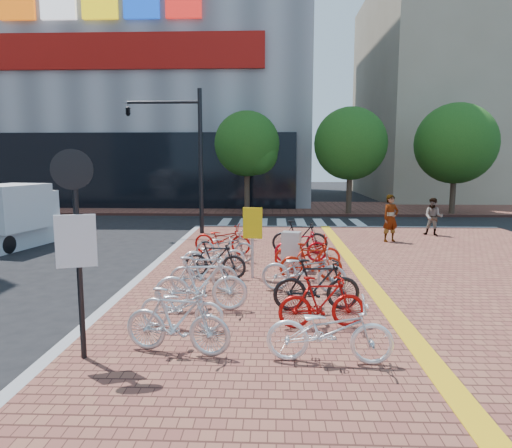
{
  "coord_description": "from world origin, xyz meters",
  "views": [
    {
      "loc": [
        -0.45,
        -9.41,
        3.25
      ],
      "look_at": [
        -0.97,
        4.48,
        1.3
      ],
      "focal_mm": 32.0,
      "sensor_mm": 36.0,
      "label": 1
    }
  ],
  "objects_px": {
    "bike_8": "(329,330)",
    "pedestrian_b": "(433,217)",
    "pedestrian_a": "(391,218)",
    "traffic_light_pole": "(167,135)",
    "bike_14": "(301,246)",
    "bike_3": "(204,272)",
    "notice_sign": "(76,230)",
    "bike_0": "(177,321)",
    "bike_7": "(222,239)",
    "bike_5": "(214,255)",
    "bike_6": "(225,246)",
    "bike_1": "(182,306)",
    "box_truck": "(16,217)",
    "bike_12": "(311,262)",
    "bike_13": "(307,252)",
    "bike_2": "(201,284)",
    "yellow_sign": "(252,229)",
    "bike_10": "(317,285)",
    "bike_4": "(215,260)",
    "bike_9": "(322,302)",
    "bike_11": "(304,270)",
    "utility_box": "(291,251)",
    "bike_15": "(300,237)"
  },
  "relations": [
    {
      "from": "bike_8",
      "to": "pedestrian_b",
      "type": "bearing_deg",
      "value": -21.15
    },
    {
      "from": "pedestrian_a",
      "to": "traffic_light_pole",
      "type": "bearing_deg",
      "value": 147.24
    },
    {
      "from": "bike_8",
      "to": "bike_14",
      "type": "distance_m",
      "value": 7.01
    },
    {
      "from": "bike_3",
      "to": "notice_sign",
      "type": "distance_m",
      "value": 4.27
    },
    {
      "from": "bike_0",
      "to": "bike_7",
      "type": "bearing_deg",
      "value": 12.82
    },
    {
      "from": "bike_5",
      "to": "bike_6",
      "type": "distance_m",
      "value": 1.19
    },
    {
      "from": "bike_1",
      "to": "bike_5",
      "type": "bearing_deg",
      "value": 10.32
    },
    {
      "from": "box_truck",
      "to": "bike_8",
      "type": "bearing_deg",
      "value": -43.47
    },
    {
      "from": "bike_14",
      "to": "bike_12",
      "type": "bearing_deg",
      "value": 177.56
    },
    {
      "from": "bike_1",
      "to": "bike_13",
      "type": "distance_m",
      "value": 5.45
    },
    {
      "from": "traffic_light_pole",
      "to": "bike_0",
      "type": "bearing_deg",
      "value": -76.62
    },
    {
      "from": "bike_0",
      "to": "notice_sign",
      "type": "height_order",
      "value": "notice_sign"
    },
    {
      "from": "bike_5",
      "to": "bike_6",
      "type": "xyz_separation_m",
      "value": [
        0.18,
        1.18,
        0.02
      ]
    },
    {
      "from": "notice_sign",
      "to": "pedestrian_a",
      "type": "bearing_deg",
      "value": 55.13
    },
    {
      "from": "bike_2",
      "to": "yellow_sign",
      "type": "height_order",
      "value": "yellow_sign"
    },
    {
      "from": "bike_5",
      "to": "bike_10",
      "type": "distance_m",
      "value": 4.19
    },
    {
      "from": "bike_5",
      "to": "box_truck",
      "type": "distance_m",
      "value": 9.25
    },
    {
      "from": "bike_5",
      "to": "bike_1",
      "type": "bearing_deg",
      "value": 167.71
    },
    {
      "from": "bike_8",
      "to": "pedestrian_a",
      "type": "xyz_separation_m",
      "value": [
        3.61,
        10.69,
        0.39
      ]
    },
    {
      "from": "notice_sign",
      "to": "bike_4",
      "type": "bearing_deg",
      "value": 73.72
    },
    {
      "from": "bike_8",
      "to": "yellow_sign",
      "type": "bearing_deg",
      "value": 19.73
    },
    {
      "from": "bike_9",
      "to": "bike_12",
      "type": "bearing_deg",
      "value": -8.19
    },
    {
      "from": "pedestrian_b",
      "to": "yellow_sign",
      "type": "height_order",
      "value": "yellow_sign"
    },
    {
      "from": "bike_0",
      "to": "yellow_sign",
      "type": "relative_size",
      "value": 0.96
    },
    {
      "from": "pedestrian_b",
      "to": "traffic_light_pole",
      "type": "height_order",
      "value": "traffic_light_pole"
    },
    {
      "from": "bike_13",
      "to": "pedestrian_a",
      "type": "height_order",
      "value": "pedestrian_a"
    },
    {
      "from": "pedestrian_a",
      "to": "pedestrian_b",
      "type": "relative_size",
      "value": 1.16
    },
    {
      "from": "bike_0",
      "to": "bike_11",
      "type": "height_order",
      "value": "bike_0"
    },
    {
      "from": "notice_sign",
      "to": "traffic_light_pole",
      "type": "bearing_deg",
      "value": 96.67
    },
    {
      "from": "notice_sign",
      "to": "traffic_light_pole",
      "type": "relative_size",
      "value": 0.54
    },
    {
      "from": "bike_9",
      "to": "utility_box",
      "type": "height_order",
      "value": "utility_box"
    },
    {
      "from": "bike_10",
      "to": "notice_sign",
      "type": "bearing_deg",
      "value": 116.87
    },
    {
      "from": "bike_14",
      "to": "bike_15",
      "type": "height_order",
      "value": "bike_15"
    },
    {
      "from": "bike_12",
      "to": "pedestrian_b",
      "type": "bearing_deg",
      "value": -35.49
    },
    {
      "from": "bike_10",
      "to": "pedestrian_b",
      "type": "height_order",
      "value": "pedestrian_b"
    },
    {
      "from": "bike_10",
      "to": "bike_13",
      "type": "xyz_separation_m",
      "value": [
        0.08,
        3.62,
        -0.05
      ]
    },
    {
      "from": "pedestrian_a",
      "to": "traffic_light_pole",
      "type": "relative_size",
      "value": 0.3
    },
    {
      "from": "bike_9",
      "to": "bike_13",
      "type": "xyz_separation_m",
      "value": [
        0.07,
        4.62,
        0.0
      ]
    },
    {
      "from": "bike_5",
      "to": "bike_14",
      "type": "relative_size",
      "value": 1.08
    },
    {
      "from": "bike_6",
      "to": "utility_box",
      "type": "height_order",
      "value": "utility_box"
    },
    {
      "from": "utility_box",
      "to": "yellow_sign",
      "type": "xyz_separation_m",
      "value": [
        -1.06,
        -0.87,
        0.75
      ]
    },
    {
      "from": "bike_3",
      "to": "bike_0",
      "type": "bearing_deg",
      "value": 178.57
    },
    {
      "from": "bike_3",
      "to": "bike_10",
      "type": "distance_m",
      "value": 2.83
    },
    {
      "from": "bike_11",
      "to": "bike_5",
      "type": "bearing_deg",
      "value": 59.0
    },
    {
      "from": "bike_3",
      "to": "bike_13",
      "type": "xyz_separation_m",
      "value": [
        2.62,
        2.38,
        0.01
      ]
    },
    {
      "from": "utility_box",
      "to": "pedestrian_a",
      "type": "bearing_deg",
      "value": 50.22
    },
    {
      "from": "bike_11",
      "to": "pedestrian_b",
      "type": "height_order",
      "value": "pedestrian_b"
    },
    {
      "from": "bike_11",
      "to": "utility_box",
      "type": "xyz_separation_m",
      "value": [
        -0.21,
        2.13,
        0.03
      ]
    },
    {
      "from": "pedestrian_a",
      "to": "bike_11",
      "type": "bearing_deg",
      "value": -140.04
    },
    {
      "from": "bike_4",
      "to": "bike_6",
      "type": "height_order",
      "value": "bike_4"
    }
  ]
}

